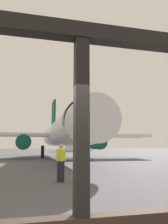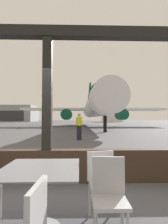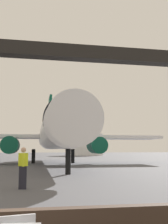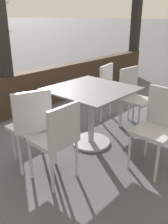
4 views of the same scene
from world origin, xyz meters
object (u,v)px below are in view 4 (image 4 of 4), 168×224
at_px(cafe_chair_window_left, 31,123).
at_px(dining_table, 91,108).
at_px(cafe_chair_window_right, 58,136).
at_px(cafe_chair_side_extra, 158,123).
at_px(cafe_chair_aisle_right, 112,88).
at_px(cafe_chair_aisle_left, 133,93).

bearing_deg(cafe_chair_window_left, dining_table, -7.54).
bearing_deg(cafe_chair_window_right, cafe_chair_side_extra, -34.05).
relative_size(cafe_chair_window_right, cafe_chair_aisle_right, 0.95).
distance_m(cafe_chair_window_left, cafe_chair_aisle_left, 1.71).
relative_size(dining_table, cafe_chair_window_right, 1.11).
bearing_deg(cafe_chair_aisle_right, cafe_chair_side_extra, -122.26).
distance_m(cafe_chair_window_right, cafe_chair_aisle_right, 1.73).
bearing_deg(cafe_chair_side_extra, cafe_chair_window_right, 145.95).
distance_m(dining_table, cafe_chair_aisle_right, 0.86).
distance_m(dining_table, cafe_chair_side_extra, 0.89).
distance_m(dining_table, cafe_chair_aisle_left, 0.84).
height_order(dining_table, cafe_chair_aisle_right, cafe_chair_aisle_right).
relative_size(cafe_chair_aisle_right, cafe_chair_side_extra, 0.99).
distance_m(cafe_chair_window_left, cafe_chair_window_right, 0.39).
xyz_separation_m(cafe_chair_window_left, cafe_chair_aisle_right, (1.67, 0.16, -0.01)).
height_order(cafe_chair_aisle_left, cafe_chair_side_extra, cafe_chair_side_extra).
bearing_deg(cafe_chair_window_left, cafe_chair_aisle_left, -7.42).
distance_m(cafe_chair_window_right, cafe_chair_aisle_left, 1.67).
bearing_deg(cafe_chair_aisle_left, dining_table, 172.69).
xyz_separation_m(cafe_chair_aisle_right, cafe_chair_side_extra, (-0.73, -1.16, 0.00)).
height_order(cafe_chair_window_left, cafe_chair_aisle_left, cafe_chair_window_left).
xyz_separation_m(cafe_chair_window_left, cafe_chair_side_extra, (0.94, -1.00, -0.01)).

